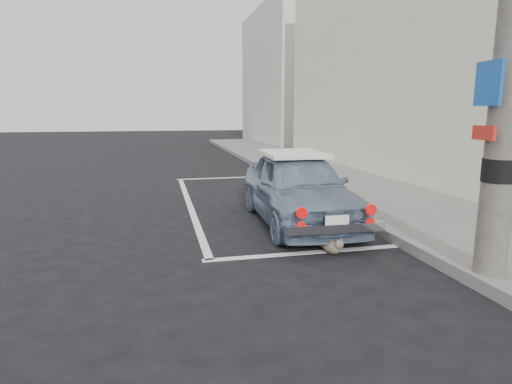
% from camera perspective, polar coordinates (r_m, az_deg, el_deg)
% --- Properties ---
extents(ground, '(80.00, 80.00, 0.00)m').
position_cam_1_polar(ground, '(6.32, 1.45, -7.01)').
color(ground, black).
rests_on(ground, ground).
extents(sidewalk, '(2.80, 40.00, 0.15)m').
position_cam_1_polar(sidewalk, '(9.32, 17.67, -1.26)').
color(sidewalk, slate).
rests_on(sidewalk, ground).
extents(shop_building, '(3.50, 18.00, 7.00)m').
position_cam_1_polar(shop_building, '(12.67, 26.56, 16.68)').
color(shop_building, beige).
rests_on(shop_building, ground).
extents(building_far, '(3.50, 10.00, 8.00)m').
position_cam_1_polar(building_far, '(27.08, 4.06, 15.02)').
color(building_far, beige).
rests_on(building_far, ground).
extents(pline_rear, '(3.00, 0.12, 0.01)m').
position_cam_1_polar(pline_rear, '(6.01, 7.32, -8.00)').
color(pline_rear, silver).
rests_on(pline_rear, ground).
extents(pline_front, '(3.00, 0.12, 0.01)m').
position_cam_1_polar(pline_front, '(12.64, -3.70, 1.91)').
color(pline_front, silver).
rests_on(pline_front, ground).
extents(pline_side, '(0.12, 7.00, 0.01)m').
position_cam_1_polar(pline_side, '(9.05, -8.85, -1.68)').
color(pline_side, silver).
rests_on(pline_side, ground).
extents(retro_coupe, '(1.59, 3.72, 1.25)m').
position_cam_1_polar(retro_coupe, '(7.44, 5.60, 0.64)').
color(retro_coupe, slate).
rests_on(retro_coupe, ground).
extents(cat, '(0.29, 0.46, 0.25)m').
position_cam_1_polar(cat, '(5.97, 10.20, -7.06)').
color(cat, '#736358').
rests_on(cat, ground).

